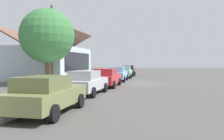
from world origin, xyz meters
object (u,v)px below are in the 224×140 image
(car_skyblue, at_px, (117,74))
(car_seafoam, at_px, (124,72))
(car_silver, at_px, (86,82))
(car_cherry, at_px, (106,77))
(car_charcoal, at_px, (128,70))
(fire_hydrant_red, at_px, (110,75))
(utility_pole_wooden, at_px, (52,43))
(car_olive, at_px, (47,94))
(shade_tree, at_px, (47,36))

(car_skyblue, bearing_deg, car_seafoam, -1.73)
(car_silver, bearing_deg, car_cherry, -0.87)
(car_silver, xyz_separation_m, car_charcoal, (21.13, 0.01, 0.00))
(car_seafoam, bearing_deg, fire_hydrant_red, 146.14)
(car_cherry, bearing_deg, utility_pole_wooden, 78.48)
(car_olive, xyz_separation_m, fire_hydrant_red, (19.72, 1.43, -0.32))
(car_olive, height_order, car_silver, same)
(car_olive, height_order, car_cherry, same)
(utility_pole_wooden, relative_size, fire_hydrant_red, 10.56)
(car_olive, relative_size, shade_tree, 0.63)
(car_silver, height_order, shade_tree, shade_tree)
(car_seafoam, distance_m, utility_pole_wooden, 11.98)
(shade_tree, distance_m, fire_hydrant_red, 10.20)
(car_cherry, xyz_separation_m, fire_hydrant_red, (9.00, 1.56, -0.32))
(car_olive, height_order, car_skyblue, same)
(car_olive, height_order, shade_tree, shade_tree)
(car_seafoam, distance_m, car_charcoal, 4.91)
(car_charcoal, bearing_deg, shade_tree, 157.14)
(car_cherry, height_order, car_seafoam, same)
(car_seafoam, relative_size, car_charcoal, 0.94)
(car_seafoam, bearing_deg, utility_pole_wooden, 149.96)
(car_charcoal, bearing_deg, utility_pole_wooden, 157.62)
(car_skyblue, bearing_deg, utility_pole_wooden, 129.20)
(car_cherry, height_order, fire_hydrant_red, car_cherry)
(fire_hydrant_red, bearing_deg, car_cherry, -170.18)
(shade_tree, xyz_separation_m, utility_pole_wooden, (0.40, -0.29, -0.65))
(car_cherry, relative_size, car_skyblue, 0.96)
(car_olive, relative_size, utility_pole_wooden, 0.60)
(car_cherry, bearing_deg, car_olive, 178.90)
(car_olive, height_order, utility_pole_wooden, utility_pole_wooden)
(car_charcoal, relative_size, fire_hydrant_red, 6.77)
(shade_tree, bearing_deg, car_charcoal, -19.85)
(car_seafoam, xyz_separation_m, fire_hydrant_red, (-2.30, 1.43, -0.32))
(car_silver, xyz_separation_m, car_cherry, (4.92, -0.23, 0.00))
(car_charcoal, xyz_separation_m, utility_pole_wooden, (-15.12, 5.32, 3.11))
(car_seafoam, bearing_deg, shade_tree, 149.64)
(shade_tree, height_order, utility_pole_wooden, utility_pole_wooden)
(car_skyblue, height_order, fire_hydrant_red, car_skyblue)
(car_cherry, xyz_separation_m, car_skyblue, (5.87, 0.10, 0.00))
(shade_tree, height_order, fire_hydrant_red, shade_tree)
(car_olive, distance_m, shade_tree, 13.30)
(car_olive, distance_m, car_cherry, 10.71)
(car_skyblue, bearing_deg, shade_tree, 130.01)
(car_olive, relative_size, car_silver, 0.98)
(car_silver, bearing_deg, car_seafoam, 1.46)
(fire_hydrant_red, bearing_deg, car_olive, -175.84)
(car_cherry, distance_m, shade_tree, 6.98)
(car_olive, distance_m, car_silver, 5.79)
(car_charcoal, bearing_deg, car_skyblue, 177.77)
(car_silver, distance_m, car_charcoal, 21.13)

